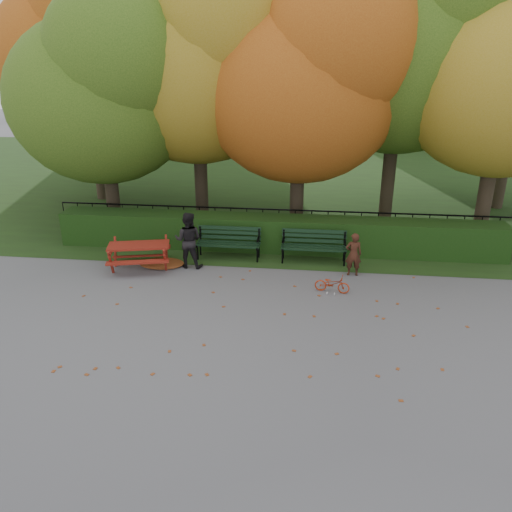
# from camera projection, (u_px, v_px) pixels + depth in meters

# --- Properties ---
(ground) EXTENTS (90.00, 90.00, 0.00)m
(ground) POSITION_uv_depth(u_px,v_px,m) (260.00, 323.00, 10.76)
(ground) COLOR slate
(ground) RESTS_ON ground
(grass_strip) EXTENTS (90.00, 90.00, 0.00)m
(grass_strip) POSITION_uv_depth(u_px,v_px,m) (292.00, 178.00, 23.68)
(grass_strip) COLOR #1E3214
(grass_strip) RESTS_ON ground
(building_left) EXTENTS (10.00, 7.00, 15.00)m
(building_left) POSITION_uv_depth(u_px,v_px,m) (169.00, 23.00, 32.98)
(building_left) COLOR #B8AD92
(building_left) RESTS_ON ground
(building_right) EXTENTS (9.00, 6.00, 12.00)m
(building_right) POSITION_uv_depth(u_px,v_px,m) (424.00, 47.00, 33.51)
(building_right) COLOR #B8AD92
(building_right) RESTS_ON ground
(hedge) EXTENTS (13.00, 0.90, 1.00)m
(hedge) POSITION_uv_depth(u_px,v_px,m) (277.00, 234.00, 14.73)
(hedge) COLOR black
(hedge) RESTS_ON ground
(iron_fence) EXTENTS (14.00, 0.04, 1.02)m
(iron_fence) POSITION_uv_depth(u_px,v_px,m) (279.00, 224.00, 15.46)
(iron_fence) COLOR black
(iron_fence) RESTS_ON ground
(tree_a) EXTENTS (5.88, 5.60, 7.48)m
(tree_a) POSITION_uv_depth(u_px,v_px,m) (108.00, 87.00, 14.81)
(tree_a) COLOR black
(tree_a) RESTS_ON ground
(tree_b) EXTENTS (6.72, 6.40, 8.79)m
(tree_b) POSITION_uv_depth(u_px,v_px,m) (205.00, 55.00, 15.26)
(tree_b) COLOR black
(tree_b) RESTS_ON ground
(tree_c) EXTENTS (6.30, 6.00, 8.00)m
(tree_c) POSITION_uv_depth(u_px,v_px,m) (312.00, 77.00, 14.39)
(tree_c) COLOR black
(tree_c) RESTS_ON ground
(tree_d) EXTENTS (7.14, 6.80, 9.58)m
(tree_d) POSITION_uv_depth(u_px,v_px,m) (417.00, 34.00, 14.80)
(tree_d) COLOR black
(tree_d) RESTS_ON ground
(tree_f) EXTENTS (6.93, 6.60, 9.19)m
(tree_f) POSITION_uv_depth(u_px,v_px,m) (92.00, 47.00, 17.97)
(tree_f) COLOR black
(tree_f) RESTS_ON ground
(bench_left) EXTENTS (1.80, 0.57, 0.88)m
(bench_left) POSITION_uv_depth(u_px,v_px,m) (229.00, 240.00, 14.13)
(bench_left) COLOR black
(bench_left) RESTS_ON ground
(bench_right) EXTENTS (1.80, 0.57, 0.88)m
(bench_right) POSITION_uv_depth(u_px,v_px,m) (314.00, 244.00, 13.87)
(bench_right) COLOR black
(bench_right) RESTS_ON ground
(picnic_table) EXTENTS (1.87, 1.64, 0.78)m
(picnic_table) POSITION_uv_depth(u_px,v_px,m) (139.00, 250.00, 13.38)
(picnic_table) COLOR maroon
(picnic_table) RESTS_ON ground
(leaf_pile) EXTENTS (1.50, 1.31, 0.09)m
(leaf_pile) POSITION_uv_depth(u_px,v_px,m) (162.00, 263.00, 13.78)
(leaf_pile) COLOR brown
(leaf_pile) RESTS_ON ground
(leaf_scatter) EXTENTS (9.00, 5.70, 0.01)m
(leaf_scatter) POSITION_uv_depth(u_px,v_px,m) (261.00, 316.00, 11.04)
(leaf_scatter) COLOR brown
(leaf_scatter) RESTS_ON ground
(child) EXTENTS (0.44, 0.31, 1.16)m
(child) POSITION_uv_depth(u_px,v_px,m) (353.00, 254.00, 12.94)
(child) COLOR #3D1E13
(child) RESTS_ON ground
(adult) EXTENTS (0.76, 0.60, 1.54)m
(adult) POSITION_uv_depth(u_px,v_px,m) (188.00, 240.00, 13.40)
(adult) COLOR black
(adult) RESTS_ON ground
(bicycle) EXTENTS (0.89, 0.44, 0.45)m
(bicycle) POSITION_uv_depth(u_px,v_px,m) (332.00, 284.00, 12.11)
(bicycle) COLOR #AE2E10
(bicycle) RESTS_ON ground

